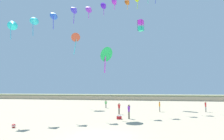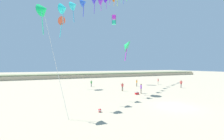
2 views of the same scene
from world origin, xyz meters
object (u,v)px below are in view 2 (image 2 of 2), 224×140
Objects in this scene: large_kite_low_lead at (114,20)px; person_mid_center at (141,88)px; person_near_left at (122,86)px; person_far_left at (181,83)px; person_far_center at (158,81)px; beach_cooler at (137,93)px; large_kite_high_solo at (61,20)px; person_near_right at (91,83)px; large_kite_mid_trail at (126,46)px; person_far_right at (137,83)px; beach_ball at (100,110)px.

person_mid_center is at bearing -95.15° from large_kite_low_lead.
person_near_left is 0.93× the size of person_far_left.
person_far_center reaches higher than beach_cooler.
large_kite_high_solo is at bearing 132.32° from beach_cooler.
beach_cooler is (4.41, -12.06, -0.65)m from person_near_right.
person_far_right is at bearing 46.96° from large_kite_mid_trail.
large_kite_high_solo is (-23.24, 3.00, 13.31)m from person_far_center.
person_far_left is at bearing -48.70° from large_kite_low_lead.
person_mid_center is at bearing -170.18° from person_far_left.
person_near_left is at bearing 173.55° from person_far_left.
large_kite_mid_trail reaches higher than beach_cooler.
large_kite_low_lead reaches higher than person_far_right.
large_kite_mid_trail is 12.62m from beach_ball.
person_far_right is 20.31m from beach_ball.
person_near_right is 0.92× the size of person_far_center.
person_near_right is 13.89m from large_kite_mid_trail.
large_kite_high_solo is (-16.20, 3.92, 13.32)m from person_far_right.
person_near_right is 17.44m from large_kite_low_lead.
person_far_left is at bearing -6.45° from person_near_left.
large_kite_mid_trail is (-7.13, -7.63, 7.13)m from person_far_right.
person_mid_center is 21.35m from large_kite_high_solo.
large_kite_high_solo reaches higher than large_kite_mid_trail.
person_far_right is at bearing 61.66° from person_mid_center.
person_far_left is at bearing 9.82° from person_mid_center.
beach_cooler is (-5.26, -8.09, -0.72)m from person_far_right.
person_mid_center is at bearing -142.46° from person_far_center.
large_kite_low_lead reaches higher than beach_cooler.
large_kite_mid_trail is (-14.80, -2.01, 7.07)m from person_far_left.
beach_cooler is 1.59× the size of beach_ball.
person_far_right is at bearing 34.81° from person_near_left.
person_far_left is (13.56, -1.53, 0.07)m from person_near_left.
person_far_left is 13.19m from beach_cooler.
large_kite_mid_trail is 9.59× the size of beach_ball.
large_kite_high_solo is (-12.06, 11.59, 13.27)m from person_mid_center.
person_near_left is at bearing 98.84° from beach_cooler.
person_near_right is 0.65× the size of large_kite_low_lead.
person_mid_center is at bearing -43.85° from large_kite_high_solo.
person_near_left reaches higher than beach_ball.
person_far_right is at bearing -13.61° from large_kite_high_solo.
person_near_left is at bearing -37.84° from large_kite_high_solo.
beach_ball is at bearing -157.51° from person_far_left.
beach_ball is at bearing -118.08° from large_kite_low_lead.
large_kite_mid_trail is at bearing -133.04° from person_far_right.
large_kite_high_solo reaches higher than person_far_right.
person_near_left is at bearing -145.19° from person_far_right.
person_far_center is at bearing 31.11° from large_kite_mid_trail.
person_near_left is 0.35× the size of large_kite_high_solo.
person_far_right is at bearing -22.31° from person_near_right.
large_kite_high_solo reaches higher than person_far_center.
person_far_center reaches higher than person_far_right.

